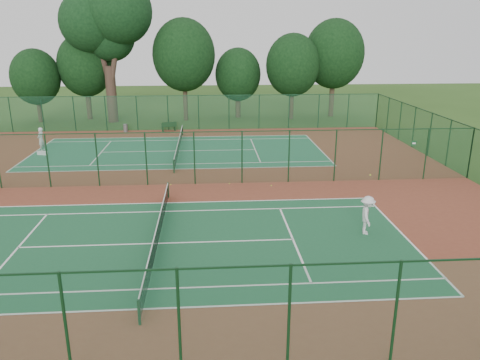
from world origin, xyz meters
name	(u,v)px	position (x,y,z in m)	size (l,w,h in m)	color
ground	(172,184)	(0.00, 0.00, 0.00)	(120.00, 120.00, 0.00)	#2A4D18
red_pad	(172,184)	(0.00, 0.00, 0.01)	(40.00, 36.00, 0.01)	brown
court_near	(158,243)	(0.00, -9.00, 0.01)	(23.77, 10.97, 0.01)	#1B5531
court_far	(179,151)	(0.00, 9.00, 0.01)	(23.77, 10.97, 0.01)	#216B47
fence_north	(183,113)	(0.00, 18.00, 1.76)	(40.00, 0.09, 3.50)	#1C5437
fence_south	(123,326)	(0.00, -18.00, 1.76)	(40.00, 0.09, 3.50)	#194B32
fence_east	(471,153)	(20.00, 0.00, 1.76)	(0.09, 36.00, 3.50)	#1A4E30
fence_divider	(170,158)	(0.00, 0.00, 1.76)	(40.00, 0.09, 3.50)	#164323
tennis_net_near	(158,233)	(0.00, -9.00, 0.54)	(0.10, 12.90, 0.97)	#153C22
tennis_net_far	(179,145)	(0.00, 9.00, 0.54)	(0.10, 12.90, 0.97)	#13361E
player_near	(367,215)	(10.11, -8.55, 0.98)	(1.25, 0.72, 1.93)	silver
player_far	(41,139)	(-11.38, 9.73, 1.01)	(0.73, 0.48, 1.99)	silver
trash_bin	(126,128)	(-5.74, 17.34, 0.39)	(0.43, 0.43, 0.77)	slate
bench	(169,126)	(-1.45, 17.29, 0.50)	(1.60, 0.93, 0.95)	black
kit_bag	(42,153)	(-10.98, 8.50, 0.16)	(0.79, 0.29, 0.29)	white
stray_ball_a	(271,185)	(6.46, -0.81, 0.05)	(0.08, 0.08, 0.08)	#B6D331
stray_ball_b	(229,184)	(3.78, -0.20, 0.04)	(0.07, 0.07, 0.07)	#BBDA32
stray_ball_c	(171,185)	(-0.04, -0.20, 0.05)	(0.07, 0.07, 0.07)	yellow
big_tree	(107,21)	(-7.87, 23.19, 10.62)	(9.76, 7.15, 15.00)	#3B2820
evergreen_row	(191,119)	(0.50, 24.25, 0.00)	(39.00, 5.00, 12.00)	black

